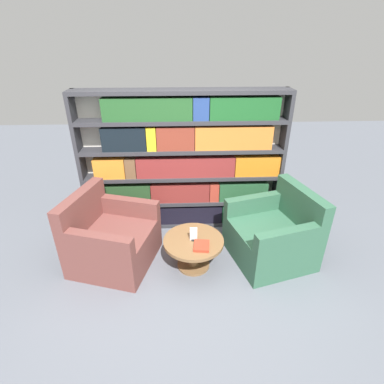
# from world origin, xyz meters

# --- Properties ---
(ground_plane) EXTENTS (14.00, 14.00, 0.00)m
(ground_plane) POSITION_xyz_m (0.00, 0.00, 0.00)
(ground_plane) COLOR slate
(bookshelf) EXTENTS (2.78, 0.30, 1.96)m
(bookshelf) POSITION_xyz_m (0.04, 1.29, 0.96)
(bookshelf) COLOR silver
(bookshelf) RESTS_ON ground_plane
(armchair_left) EXTENTS (1.12, 1.13, 0.92)m
(armchair_left) POSITION_xyz_m (-0.90, 0.46, 0.32)
(armchair_left) COLOR brown
(armchair_left) RESTS_ON ground_plane
(armchair_right) EXTENTS (1.11, 1.12, 0.92)m
(armchair_right) POSITION_xyz_m (1.12, 0.46, 0.32)
(armchair_right) COLOR #336047
(armchair_right) RESTS_ON ground_plane
(coffee_table) EXTENTS (0.72, 0.72, 0.39)m
(coffee_table) POSITION_xyz_m (0.11, 0.31, 0.28)
(coffee_table) COLOR brown
(coffee_table) RESTS_ON ground_plane
(table_sign) EXTENTS (0.09, 0.06, 0.17)m
(table_sign) POSITION_xyz_m (0.11, 0.31, 0.47)
(table_sign) COLOR black
(table_sign) RESTS_ON coffee_table
(stray_book) EXTENTS (0.20, 0.22, 0.03)m
(stray_book) POSITION_xyz_m (0.19, 0.17, 0.41)
(stray_book) COLOR #B73823
(stray_book) RESTS_ON coffee_table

